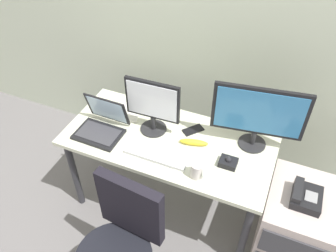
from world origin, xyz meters
TOP-DOWN VIEW (x-y plane):
  - ground_plane at (0.00, 0.00)m, footprint 8.00×8.00m
  - back_wall at (0.00, 0.68)m, footprint 6.00×0.10m
  - desk at (0.00, 0.00)m, footprint 1.41×0.65m
  - file_cabinet at (0.92, -0.05)m, footprint 0.42×0.53m
  - desk_phone at (0.91, -0.07)m, footprint 0.17×0.20m
  - monitor_main at (0.53, 0.17)m, footprint 0.57×0.18m
  - monitor_side at (-0.13, 0.05)m, footprint 0.37×0.18m
  - keyboard at (-0.01, -0.16)m, footprint 0.41×0.14m
  - laptop at (-0.45, -0.10)m, footprint 0.31×0.28m
  - trackball_mouse at (0.43, -0.06)m, footprint 0.11×0.09m
  - coffee_mug at (0.29, -0.22)m, footprint 0.09×0.08m
  - paper_notepad at (-0.37, 0.14)m, footprint 0.20×0.24m
  - cell_phone at (0.13, 0.15)m, footprint 0.14×0.15m
  - banana at (0.17, 0.02)m, footprint 0.20×0.09m

SIDE VIEW (x-z plane):
  - ground_plane at x=0.00m, z-range 0.00..0.00m
  - file_cabinet at x=0.92m, z-range 0.00..0.61m
  - desk at x=0.00m, z-range 0.27..0.98m
  - desk_phone at x=0.91m, z-range 0.60..0.69m
  - cell_phone at x=0.13m, z-range 0.71..0.72m
  - paper_notepad at x=-0.37m, z-range 0.71..0.72m
  - keyboard at x=-0.01m, z-range 0.71..0.74m
  - banana at x=0.17m, z-range 0.71..0.75m
  - trackball_mouse at x=0.43m, z-range 0.70..0.76m
  - coffee_mug at x=0.29m, z-range 0.71..0.81m
  - laptop at x=-0.45m, z-range 0.64..0.88m
  - monitor_side at x=-0.13m, z-range 0.73..1.13m
  - monitor_main at x=0.53m, z-range 0.74..1.19m
  - back_wall at x=0.00m, z-range 0.00..2.80m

